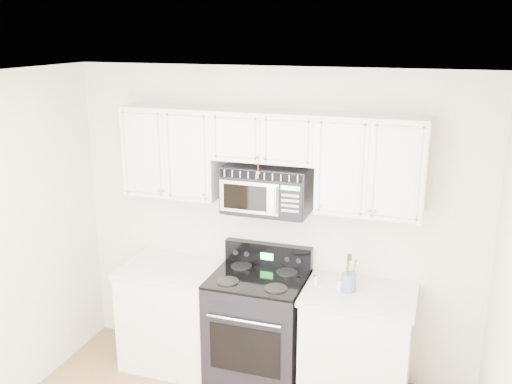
% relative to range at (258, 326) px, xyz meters
% --- Properties ---
extents(room, '(3.51, 3.51, 2.61)m').
position_rel_range_xyz_m(room, '(0.03, -1.43, 0.82)').
color(room, '#8D5D3A').
rests_on(room, ground).
extents(base_cabinet_left, '(0.86, 0.65, 0.92)m').
position_rel_range_xyz_m(base_cabinet_left, '(-0.77, 0.01, -0.06)').
color(base_cabinet_left, silver).
rests_on(base_cabinet_left, ground).
extents(base_cabinet_right, '(0.86, 0.65, 0.92)m').
position_rel_range_xyz_m(base_cabinet_right, '(0.83, 0.01, -0.06)').
color(base_cabinet_right, silver).
rests_on(base_cabinet_right, ground).
extents(range, '(0.76, 0.69, 1.12)m').
position_rel_range_xyz_m(range, '(0.00, 0.00, 0.00)').
color(range, black).
rests_on(range, ground).
extents(upper_cabinets, '(2.44, 0.37, 0.75)m').
position_rel_range_xyz_m(upper_cabinets, '(0.03, 0.16, 1.45)').
color(upper_cabinets, silver).
rests_on(upper_cabinets, ground).
extents(microwave, '(0.69, 0.40, 0.38)m').
position_rel_range_xyz_m(microwave, '(0.03, 0.14, 1.16)').
color(microwave, black).
rests_on(microwave, ground).
extents(utensil_crock, '(0.11, 0.11, 0.31)m').
position_rel_range_xyz_m(utensil_crock, '(0.74, 0.01, 0.51)').
color(utensil_crock, slate).
rests_on(utensil_crock, base_cabinet_right).
extents(shaker_salt, '(0.04, 0.04, 0.09)m').
position_rel_range_xyz_m(shaker_salt, '(0.48, 0.03, 0.48)').
color(shaker_salt, silver).
rests_on(shaker_salt, base_cabinet_right).
extents(shaker_pepper, '(0.04, 0.04, 0.10)m').
position_rel_range_xyz_m(shaker_pepper, '(0.67, -0.00, 0.49)').
color(shaker_pepper, silver).
rests_on(shaker_pepper, base_cabinet_right).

